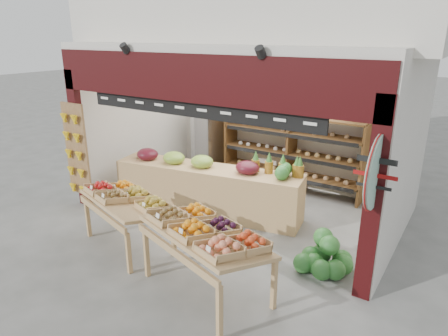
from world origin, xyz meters
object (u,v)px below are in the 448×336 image
display_table_left (125,199)px  watermelon_pile (324,258)px  display_table_right (206,233)px  back_shelving (292,138)px  mid_counter (207,188)px  cardboard_stack (190,181)px  refrigerator (209,140)px

display_table_left → watermelon_pile: 3.19m
display_table_left → display_table_right: (1.85, -0.37, 0.10)m
display_table_left → watermelon_pile: display_table_left is taller
display_table_left → display_table_right: size_ratio=0.89×
back_shelving → mid_counter: (-0.83, -1.98, -0.66)m
back_shelving → watermelon_pile: back_shelving is taller
back_shelving → cardboard_stack: (-1.73, -1.36, -0.91)m
refrigerator → display_table_left: refrigerator is taller
mid_counter → watermelon_pile: 2.70m
cardboard_stack → display_table_left: size_ratio=0.56×
mid_counter → display_table_left: (-0.40, -1.68, 0.28)m
back_shelving → display_table_left: (-1.22, -3.66, -0.38)m
back_shelving → mid_counter: 2.24m
mid_counter → display_table_left: size_ratio=2.11×
mid_counter → display_table_right: mid_counter is taller
back_shelving → watermelon_pile: size_ratio=4.00×
refrigerator → display_table_left: (0.89, -3.59, -0.06)m
back_shelving → display_table_right: bearing=-81.2°
cardboard_stack → display_table_left: 2.41m
display_table_left → mid_counter: bearing=76.8°
refrigerator → cardboard_stack: (0.38, -1.29, -0.59)m
watermelon_pile → refrigerator: bearing=145.8°
back_shelving → display_table_left: size_ratio=1.80×
back_shelving → refrigerator: back_shelving is taller
back_shelving → refrigerator: bearing=-178.2°
display_table_left → display_table_right: display_table_right is taller
back_shelving → refrigerator: 2.13m
watermelon_pile → cardboard_stack: bearing=159.1°
refrigerator → watermelon_pile: size_ratio=2.12×
refrigerator → cardboard_stack: refrigerator is taller
cardboard_stack → display_table_right: (2.35, -2.67, 0.63)m
display_table_right → mid_counter: bearing=125.3°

